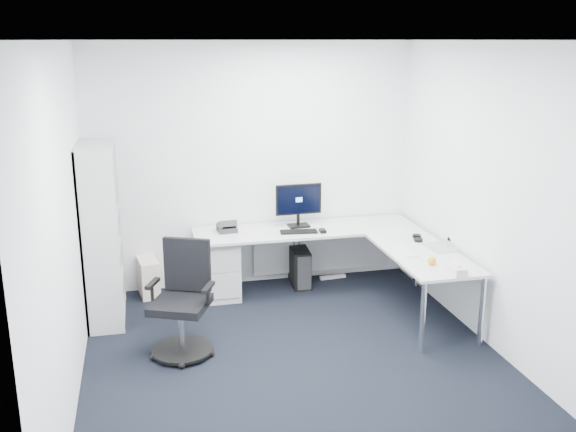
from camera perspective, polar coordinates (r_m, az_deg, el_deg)
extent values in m
plane|color=black|center=(5.63, 0.97, -13.27)|extent=(4.20, 4.20, 0.00)
plane|color=white|center=(4.94, 1.12, 15.37)|extent=(4.20, 4.20, 0.00)
cube|color=white|center=(7.13, -3.11, 4.44)|extent=(3.60, 0.02, 2.70)
cube|color=white|center=(3.25, 10.28, -9.47)|extent=(3.60, 0.02, 2.70)
cube|color=white|center=(5.01, -19.34, -1.15)|extent=(0.02, 4.20, 2.70)
cube|color=white|center=(5.82, 18.50, 1.16)|extent=(0.02, 4.20, 2.70)
cube|color=#BDBFBF|center=(7.00, -6.41, -4.31)|extent=(0.46, 0.57, 0.71)
cube|color=black|center=(7.30, 1.04, -4.53)|extent=(0.22, 0.45, 0.43)
cube|color=beige|center=(7.20, -12.33, -5.28)|extent=(0.25, 0.45, 0.41)
cube|color=silver|center=(7.57, 4.00, -5.41)|extent=(0.31, 0.08, 0.04)
cube|color=black|center=(6.89, 0.97, -1.40)|extent=(0.41, 0.19, 0.02)
cube|color=black|center=(6.90, 3.10, -1.33)|extent=(0.07, 0.11, 0.03)
cube|color=silver|center=(6.39, 10.33, -3.05)|extent=(0.12, 0.39, 0.01)
sphere|color=orange|center=(6.05, 12.68, -3.92)|extent=(0.08, 0.08, 0.08)
cube|color=silver|center=(5.88, 14.72, -4.67)|extent=(0.12, 0.21, 0.07)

